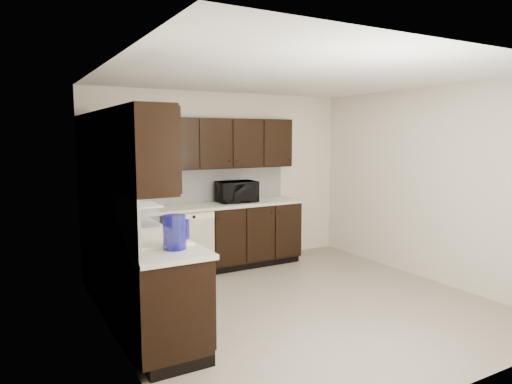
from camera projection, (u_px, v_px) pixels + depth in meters
floor at (300, 304)px, 5.11m from camera, size 4.00×4.00×0.00m
ceiling at (303, 76)px, 4.81m from camera, size 4.00×4.00×0.00m
wall_back at (222, 179)px, 6.69m from camera, size 4.00×0.02×2.50m
wall_left at (113, 208)px, 3.98m from camera, size 0.02×4.00×2.50m
wall_right at (427, 184)px, 5.94m from camera, size 0.02×4.00×2.50m
wall_front at (464, 225)px, 3.23m from camera, size 4.00×0.02×2.50m
lower_cabinets at (179, 257)px, 5.53m from camera, size 3.00×2.80×0.90m
countertop at (178, 216)px, 5.46m from camera, size 3.03×2.83×0.04m
backsplash at (155, 194)px, 5.51m from camera, size 3.00×2.80×0.48m
upper_cabinets at (167, 145)px, 5.40m from camera, size 3.00×2.80×0.70m
dishwasher at (194, 239)px, 5.92m from camera, size 0.58×0.04×0.78m
sink at (151, 245)px, 4.17m from camera, size 0.54×0.82×0.42m
microwave at (237, 192)px, 6.47m from camera, size 0.56×0.40×0.30m
soap_bottle_a at (182, 236)px, 3.88m from camera, size 0.10×0.10×0.18m
soap_bottle_b at (111, 214)px, 4.83m from camera, size 0.09×0.09×0.23m
toaster_oven at (104, 203)px, 5.60m from camera, size 0.39×0.29×0.24m
storage_bin at (133, 216)px, 4.79m from camera, size 0.60×0.50×0.20m
blue_pitcher at (174, 232)px, 3.78m from camera, size 0.20×0.20×0.28m
teal_tumbler at (138, 210)px, 5.28m from camera, size 0.09×0.09×0.17m
paper_towel_roll at (129, 203)px, 5.40m from camera, size 0.13×0.13×0.29m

